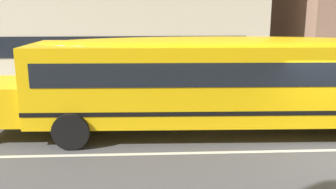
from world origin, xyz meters
The scene contains 4 objects.
ground_plane centered at (0.00, 0.00, 0.00)m, with size 400.00×400.00×0.00m, color #4C4C4F.
sidewalk_far centered at (0.00, 8.38, 0.01)m, with size 120.00×3.00×0.01m, color gray.
lane_centreline centered at (0.00, 0.00, 0.00)m, with size 110.00×0.16×0.01m, color silver.
school_bus centered at (-3.01, 1.71, 1.80)m, with size 13.64×3.43×3.04m.
Camera 1 is at (-4.98, -9.38, 3.89)m, focal length 39.14 mm.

